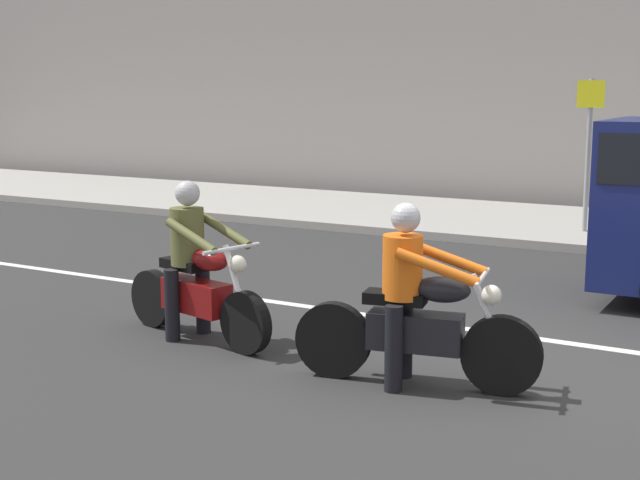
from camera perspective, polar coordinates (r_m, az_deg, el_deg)
name	(u,v)px	position (r m, az deg, el deg)	size (l,w,h in m)	color
ground_plane	(535,367)	(8.39, 13.69, -7.95)	(80.00, 80.00, 0.00)	#2B2B2B
lane_marking_stripe	(536,339)	(9.28, 13.77, -6.19)	(18.00, 0.14, 0.01)	silver
motorcycle_with_rider_olive	(195,275)	(8.95, -8.05, -2.27)	(2.04, 0.81, 1.61)	black
motorcycle_with_rider_orange_stripe	(414,312)	(7.54, 6.09, -4.63)	(2.11, 0.77, 1.57)	black
street_sign_post	(589,140)	(15.26, 16.93, 6.21)	(0.44, 0.08, 2.51)	gray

